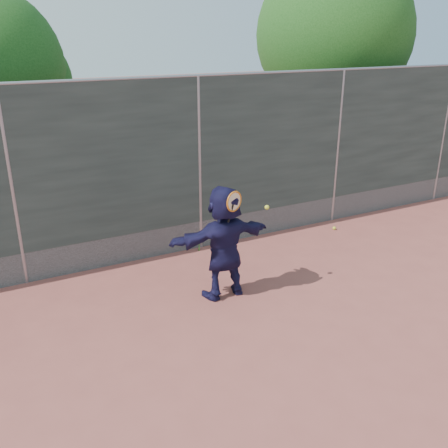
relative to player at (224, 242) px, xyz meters
name	(u,v)px	position (x,y,z in m)	size (l,w,h in m)	color
ground	(320,347)	(0.44, -1.75, -0.84)	(80.00, 80.00, 0.00)	#9E4C42
player	(224,242)	(0.00, 0.00, 0.00)	(1.56, 0.50, 1.68)	#18153C
ball_ground	(334,228)	(3.13, 1.28, -0.81)	(0.07, 0.07, 0.07)	gold
fence	(199,162)	(0.44, 1.75, 0.74)	(20.00, 0.06, 3.03)	#38423D
swing_action	(237,203)	(0.11, -0.19, 0.63)	(0.76, 0.17, 0.51)	#CC6713
tree_right	(338,39)	(5.12, 4.01, 2.65)	(3.78, 3.60, 5.39)	#382314
weed_clump	(218,239)	(0.74, 1.64, -0.71)	(0.68, 0.07, 0.30)	#387226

